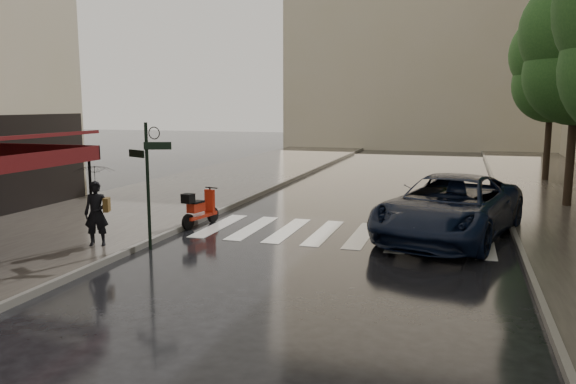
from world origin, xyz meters
The scene contains 11 objects.
ground centered at (0.00, 0.00, 0.00)m, with size 120.00×120.00×0.00m, color black.
sidewalk_near centered at (-4.50, 12.00, 0.06)m, with size 6.00×60.00×0.12m, color #38332D.
curb_near centered at (-1.45, 12.00, 0.07)m, with size 0.12×60.00×0.16m, color #595651.
curb_far centered at (7.45, 12.00, 0.07)m, with size 0.12×60.00×0.16m, color #595651.
crosswalk centered at (2.98, 6.00, 0.01)m, with size 7.85×3.20×0.01m.
signpost centered at (-1.19, 3.00, 1.83)m, with size 1.17×0.29×3.10m.
backdrop_building centered at (3.00, 38.00, 10.00)m, with size 22.00×6.00×20.00m, color #B7AC8C.
tree_far centered at (9.70, 19.00, 5.46)m, with size 3.80×3.80×8.16m.
pedestrian_with_umbrella centered at (-2.38, 2.57, 1.72)m, with size 1.22×1.23×2.41m.
scooter centered at (-1.22, 5.76, 0.50)m, with size 0.61×1.63×1.08m.
parked_car centered at (5.77, 6.42, 0.83)m, with size 2.77×6.00×1.67m, color black.
Camera 1 is at (5.99, -8.78, 3.52)m, focal length 35.00 mm.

